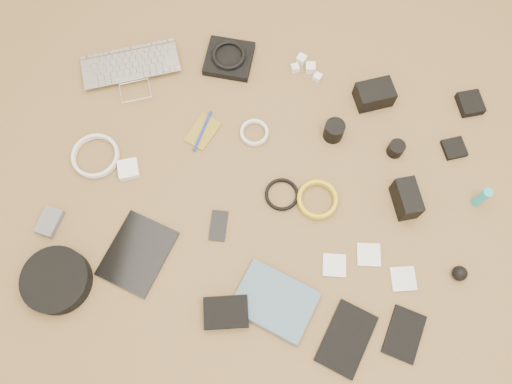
# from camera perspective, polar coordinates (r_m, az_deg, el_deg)

# --- Properties ---
(laptop) EXTENTS (0.41, 0.35, 0.03)m
(laptop) POSITION_cam_1_polar(r_m,az_deg,el_deg) (1.87, -13.86, 12.61)
(laptop) COLOR #B7B7BC
(laptop) RESTS_ON ground
(headphone_pouch) EXTENTS (0.17, 0.16, 0.03)m
(headphone_pouch) POSITION_cam_1_polar(r_m,az_deg,el_deg) (1.86, -3.10, 14.97)
(headphone_pouch) COLOR black
(headphone_pouch) RESTS_ON ground
(headphones) EXTENTS (0.15, 0.15, 0.02)m
(headphones) POSITION_cam_1_polar(r_m,az_deg,el_deg) (1.85, -3.14, 15.36)
(headphones) COLOR black
(headphones) RESTS_ON headphone_pouch
(charger_a) EXTENTS (0.04, 0.04, 0.03)m
(charger_a) POSITION_cam_1_polar(r_m,az_deg,el_deg) (1.85, 4.49, 13.93)
(charger_a) COLOR white
(charger_a) RESTS_ON ground
(charger_b) EXTENTS (0.04, 0.04, 0.03)m
(charger_b) POSITION_cam_1_polar(r_m,az_deg,el_deg) (1.87, 5.21, 14.87)
(charger_b) COLOR white
(charger_b) RESTS_ON ground
(charger_c) EXTENTS (0.04, 0.04, 0.02)m
(charger_c) POSITION_cam_1_polar(r_m,az_deg,el_deg) (1.83, 7.03, 12.88)
(charger_c) COLOR white
(charger_c) RESTS_ON ground
(charger_d) EXTENTS (0.04, 0.04, 0.03)m
(charger_d) POSITION_cam_1_polar(r_m,az_deg,el_deg) (1.85, 6.24, 13.93)
(charger_d) COLOR white
(charger_d) RESTS_ON ground
(dslr_camera) EXTENTS (0.15, 0.13, 0.07)m
(dslr_camera) POSITION_cam_1_polar(r_m,az_deg,el_deg) (1.81, 13.36, 10.78)
(dslr_camera) COLOR black
(dslr_camera) RESTS_ON ground
(lens_pouch) EXTENTS (0.10, 0.11, 0.03)m
(lens_pouch) POSITION_cam_1_polar(r_m,az_deg,el_deg) (1.92, 23.28, 9.28)
(lens_pouch) COLOR black
(lens_pouch) RESTS_ON ground
(notebook_olive) EXTENTS (0.12, 0.14, 0.01)m
(notebook_olive) POSITION_cam_1_polar(r_m,az_deg,el_deg) (1.74, -6.10, 6.86)
(notebook_olive) COLOR olive
(notebook_olive) RESTS_ON ground
(pen_blue) EXTENTS (0.04, 0.16, 0.01)m
(pen_blue) POSITION_cam_1_polar(r_m,az_deg,el_deg) (1.73, -6.13, 6.98)
(pen_blue) COLOR #13289D
(pen_blue) RESTS_ON notebook_olive
(cable_white_a) EXTENTS (0.11, 0.11, 0.01)m
(cable_white_a) POSITION_cam_1_polar(r_m,az_deg,el_deg) (1.72, -0.20, 6.72)
(cable_white_a) COLOR silver
(cable_white_a) RESTS_ON ground
(lens_a) EXTENTS (0.08, 0.08, 0.07)m
(lens_a) POSITION_cam_1_polar(r_m,az_deg,el_deg) (1.71, 8.90, 6.94)
(lens_a) COLOR black
(lens_a) RESTS_ON ground
(lens_b) EXTENTS (0.07, 0.07, 0.05)m
(lens_b) POSITION_cam_1_polar(r_m,az_deg,el_deg) (1.74, 15.70, 4.79)
(lens_b) COLOR black
(lens_b) RESTS_ON ground
(card_reader) EXTENTS (0.09, 0.09, 0.02)m
(card_reader) POSITION_cam_1_polar(r_m,az_deg,el_deg) (1.82, 21.69, 4.67)
(card_reader) COLOR black
(card_reader) RESTS_ON ground
(power_brick) EXTENTS (0.08, 0.08, 0.03)m
(power_brick) POSITION_cam_1_polar(r_m,az_deg,el_deg) (1.71, -14.35, 2.52)
(power_brick) COLOR white
(power_brick) RESTS_ON ground
(cable_white_b) EXTENTS (0.21, 0.21, 0.01)m
(cable_white_b) POSITION_cam_1_polar(r_m,az_deg,el_deg) (1.77, -17.82, 3.86)
(cable_white_b) COLOR silver
(cable_white_b) RESTS_ON ground
(cable_black) EXTENTS (0.15, 0.15, 0.01)m
(cable_black) POSITION_cam_1_polar(r_m,az_deg,el_deg) (1.64, 2.96, -0.34)
(cable_black) COLOR black
(cable_black) RESTS_ON ground
(cable_yellow) EXTENTS (0.18, 0.18, 0.02)m
(cable_yellow) POSITION_cam_1_polar(r_m,az_deg,el_deg) (1.64, 7.00, -0.94)
(cable_yellow) COLOR gold
(cable_yellow) RESTS_ON ground
(flash) EXTENTS (0.10, 0.13, 0.09)m
(flash) POSITION_cam_1_polar(r_m,az_deg,el_deg) (1.66, 16.81, -0.75)
(flash) COLOR black
(flash) RESTS_ON ground
(lens_cleaner) EXTENTS (0.03, 0.03, 0.10)m
(lens_cleaner) POSITION_cam_1_polar(r_m,az_deg,el_deg) (1.74, 24.37, -0.57)
(lens_cleaner) COLOR #1BA8B4
(lens_cleaner) RESTS_ON ground
(battery_charger) EXTENTS (0.08, 0.10, 0.03)m
(battery_charger) POSITION_cam_1_polar(r_m,az_deg,el_deg) (1.73, -22.51, -3.16)
(battery_charger) COLOR #57575C
(battery_charger) RESTS_ON ground
(tablet) EXTENTS (0.24, 0.27, 0.01)m
(tablet) POSITION_cam_1_polar(r_m,az_deg,el_deg) (1.63, -13.38, -6.84)
(tablet) COLOR black
(tablet) RESTS_ON ground
(phone) EXTENTS (0.06, 0.10, 0.01)m
(phone) POSITION_cam_1_polar(r_m,az_deg,el_deg) (1.61, -4.30, -3.86)
(phone) COLOR black
(phone) RESTS_ON ground
(filter_case_left) EXTENTS (0.08, 0.08, 0.01)m
(filter_case_left) POSITION_cam_1_polar(r_m,az_deg,el_deg) (1.60, 8.93, -8.28)
(filter_case_left) COLOR silver
(filter_case_left) RESTS_ON ground
(filter_case_mid) EXTENTS (0.08, 0.08, 0.01)m
(filter_case_mid) POSITION_cam_1_polar(r_m,az_deg,el_deg) (1.62, 12.75, -7.02)
(filter_case_mid) COLOR silver
(filter_case_mid) RESTS_ON ground
(filter_case_right) EXTENTS (0.09, 0.09, 0.01)m
(filter_case_right) POSITION_cam_1_polar(r_m,az_deg,el_deg) (1.63, 16.47, -9.50)
(filter_case_right) COLOR silver
(filter_case_right) RESTS_ON ground
(air_blower) EXTENTS (0.06, 0.06, 0.05)m
(air_blower) POSITION_cam_1_polar(r_m,az_deg,el_deg) (1.68, 22.25, -8.60)
(air_blower) COLOR black
(air_blower) RESTS_ON ground
(headphone_case) EXTENTS (0.23, 0.23, 0.06)m
(headphone_case) POSITION_cam_1_polar(r_m,az_deg,el_deg) (1.66, -21.83, -9.36)
(headphone_case) COLOR black
(headphone_case) RESTS_ON ground
(drive_case) EXTENTS (0.15, 0.12, 0.03)m
(drive_case) POSITION_cam_1_polar(r_m,az_deg,el_deg) (1.55, -3.44, -13.57)
(drive_case) COLOR black
(drive_case) RESTS_ON ground
(paperback) EXTENTS (0.28, 0.24, 0.02)m
(paperback) POSITION_cam_1_polar(r_m,az_deg,el_deg) (1.55, 0.64, -15.25)
(paperback) COLOR #446074
(paperback) RESTS_ON ground
(notebook_black_a) EXTENTS (0.18, 0.23, 0.01)m
(notebook_black_a) POSITION_cam_1_polar(r_m,az_deg,el_deg) (1.57, 10.30, -16.16)
(notebook_black_a) COLOR black
(notebook_black_a) RESTS_ON ground
(notebook_black_b) EXTENTS (0.13, 0.17, 0.01)m
(notebook_black_b) POSITION_cam_1_polar(r_m,az_deg,el_deg) (1.61, 16.56, -15.30)
(notebook_black_b) COLOR black
(notebook_black_b) RESTS_ON ground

